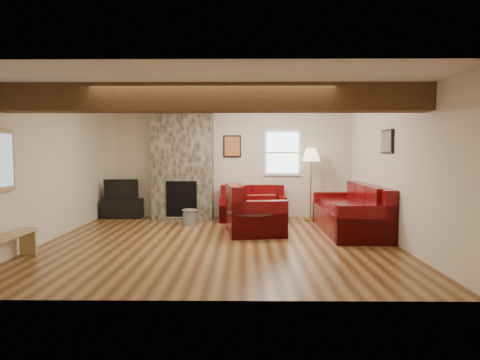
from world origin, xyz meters
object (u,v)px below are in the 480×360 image
object	(u,v)px
tv_cabinet	(122,208)
armchair_red	(255,209)
floor_lamp	(311,159)
loveseat	(253,203)
television	(122,189)
sofa_three	(349,208)
coffee_table	(252,224)

from	to	relation	value
tv_cabinet	armchair_red	bearing A→B (deg)	-29.57
tv_cabinet	floor_lamp	distance (m)	4.57
armchair_red	floor_lamp	xyz separation A→B (m)	(1.32, 1.50, 0.94)
loveseat	television	size ratio (longest dim) A/B	1.85
armchair_red	floor_lamp	size ratio (longest dim) A/B	0.70
loveseat	sofa_three	bearing A→B (deg)	-35.62
sofa_three	coffee_table	bearing A→B (deg)	-77.75
tv_cabinet	television	xyz separation A→B (m)	(0.00, 0.00, 0.46)
television	floor_lamp	xyz separation A→B (m)	(4.41, -0.25, 0.72)
loveseat	floor_lamp	distance (m)	1.68
sofa_three	loveseat	world-z (taller)	sofa_three
sofa_three	floor_lamp	distance (m)	1.74
loveseat	armchair_red	distance (m)	1.46
television	loveseat	bearing A→B (deg)	-5.57
sofa_three	armchair_red	distance (m)	1.84
armchair_red	coffee_table	distance (m)	0.37
armchair_red	tv_cabinet	world-z (taller)	armchair_red
sofa_three	television	bearing A→B (deg)	-108.15
loveseat	coffee_table	xyz separation A→B (m)	(-0.04, -1.73, -0.17)
loveseat	television	distance (m)	3.11
tv_cabinet	television	distance (m)	0.46
tv_cabinet	floor_lamp	xyz separation A→B (m)	(4.41, -0.25, 1.18)
armchair_red	television	size ratio (longest dim) A/B	1.45
armchair_red	coffee_table	xyz separation A→B (m)	(-0.06, -0.27, -0.24)
loveseat	armchair_red	bearing A→B (deg)	-89.66
armchair_red	floor_lamp	world-z (taller)	floor_lamp
sofa_three	armchair_red	world-z (taller)	armchair_red
coffee_table	television	bearing A→B (deg)	146.30
tv_cabinet	sofa_three	bearing A→B (deg)	-18.12
sofa_three	tv_cabinet	size ratio (longest dim) A/B	2.59
coffee_table	loveseat	bearing A→B (deg)	88.63
coffee_table	television	world-z (taller)	television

